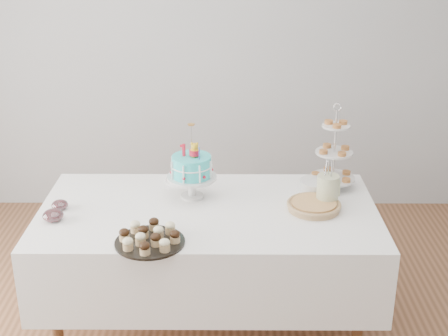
{
  "coord_description": "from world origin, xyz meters",
  "views": [
    {
      "loc": [
        0.11,
        -2.89,
        2.32
      ],
      "look_at": [
        0.09,
        0.3,
        1.02
      ],
      "focal_mm": 50.0,
      "sensor_mm": 36.0,
      "label": 1
    }
  ],
  "objects_px": {
    "table": "(209,244)",
    "tiered_stand": "(334,153)",
    "pie": "(314,205)",
    "pastry_plate": "(183,179)",
    "birthday_cake": "(192,179)",
    "cupcake_tray": "(150,236)",
    "jam_bowl_b": "(60,205)",
    "plate_stack": "(316,186)",
    "jam_bowl_a": "(53,215)",
    "utensil_pitcher": "(328,189)"
  },
  "relations": [
    {
      "from": "birthday_cake",
      "to": "cupcake_tray",
      "type": "relative_size",
      "value": 1.24
    },
    {
      "from": "jam_bowl_b",
      "to": "plate_stack",
      "type": "bearing_deg",
      "value": 9.16
    },
    {
      "from": "table",
      "to": "tiered_stand",
      "type": "xyz_separation_m",
      "value": [
        0.75,
        0.32,
        0.45
      ]
    },
    {
      "from": "tiered_stand",
      "to": "jam_bowl_a",
      "type": "relative_size",
      "value": 4.67
    },
    {
      "from": "tiered_stand",
      "to": "table",
      "type": "bearing_deg",
      "value": -157.06
    },
    {
      "from": "tiered_stand",
      "to": "pastry_plate",
      "type": "bearing_deg",
      "value": 174.9
    },
    {
      "from": "jam_bowl_a",
      "to": "jam_bowl_b",
      "type": "distance_m",
      "value": 0.14
    },
    {
      "from": "tiered_stand",
      "to": "plate_stack",
      "type": "height_order",
      "value": "tiered_stand"
    },
    {
      "from": "cupcake_tray",
      "to": "tiered_stand",
      "type": "xyz_separation_m",
      "value": [
        1.04,
        0.72,
        0.18
      ]
    },
    {
      "from": "birthday_cake",
      "to": "jam_bowl_a",
      "type": "xyz_separation_m",
      "value": [
        -0.74,
        -0.31,
        -0.09
      ]
    },
    {
      "from": "birthday_cake",
      "to": "jam_bowl_b",
      "type": "bearing_deg",
      "value": -148.37
    },
    {
      "from": "cupcake_tray",
      "to": "pastry_plate",
      "type": "distance_m",
      "value": 0.81
    },
    {
      "from": "birthday_cake",
      "to": "plate_stack",
      "type": "xyz_separation_m",
      "value": [
        0.74,
        0.08,
        -0.08
      ]
    },
    {
      "from": "table",
      "to": "pastry_plate",
      "type": "xyz_separation_m",
      "value": [
        -0.17,
        0.4,
        0.24
      ]
    },
    {
      "from": "table",
      "to": "plate_stack",
      "type": "distance_m",
      "value": 0.73
    },
    {
      "from": "table",
      "to": "jam_bowl_b",
      "type": "bearing_deg",
      "value": -179.51
    },
    {
      "from": "jam_bowl_a",
      "to": "jam_bowl_b",
      "type": "bearing_deg",
      "value": 90.0
    },
    {
      "from": "jam_bowl_b",
      "to": "jam_bowl_a",
      "type": "bearing_deg",
      "value": -90.0
    },
    {
      "from": "jam_bowl_b",
      "to": "pie",
      "type": "bearing_deg",
      "value": -0.03
    },
    {
      "from": "pie",
      "to": "jam_bowl_b",
      "type": "bearing_deg",
      "value": 179.97
    },
    {
      "from": "cupcake_tray",
      "to": "pastry_plate",
      "type": "relative_size",
      "value": 1.62
    },
    {
      "from": "birthday_cake",
      "to": "cupcake_tray",
      "type": "bearing_deg",
      "value": -89.28
    },
    {
      "from": "cupcake_tray",
      "to": "pastry_plate",
      "type": "height_order",
      "value": "cupcake_tray"
    },
    {
      "from": "birthday_cake",
      "to": "plate_stack",
      "type": "distance_m",
      "value": 0.75
    },
    {
      "from": "table",
      "to": "pie",
      "type": "xyz_separation_m",
      "value": [
        0.6,
        -0.01,
        0.25
      ]
    },
    {
      "from": "table",
      "to": "cupcake_tray",
      "type": "height_order",
      "value": "cupcake_tray"
    },
    {
      "from": "pie",
      "to": "utensil_pitcher",
      "type": "xyz_separation_m",
      "value": [
        0.08,
        0.06,
        0.07
      ]
    },
    {
      "from": "plate_stack",
      "to": "jam_bowl_a",
      "type": "relative_size",
      "value": 1.73
    },
    {
      "from": "pie",
      "to": "pastry_plate",
      "type": "xyz_separation_m",
      "value": [
        -0.77,
        0.41,
        -0.01
      ]
    },
    {
      "from": "birthday_cake",
      "to": "cupcake_tray",
      "type": "xyz_separation_m",
      "value": [
        -0.19,
        -0.56,
        -0.08
      ]
    },
    {
      "from": "table",
      "to": "birthday_cake",
      "type": "xyz_separation_m",
      "value": [
        -0.1,
        0.16,
        0.35
      ]
    },
    {
      "from": "cupcake_tray",
      "to": "jam_bowl_a",
      "type": "relative_size",
      "value": 3.15
    },
    {
      "from": "pie",
      "to": "pastry_plate",
      "type": "distance_m",
      "value": 0.87
    },
    {
      "from": "tiered_stand",
      "to": "plate_stack",
      "type": "bearing_deg",
      "value": -141.83
    },
    {
      "from": "birthday_cake",
      "to": "pastry_plate",
      "type": "height_order",
      "value": "birthday_cake"
    },
    {
      "from": "pie",
      "to": "utensil_pitcher",
      "type": "height_order",
      "value": "utensil_pitcher"
    },
    {
      "from": "jam_bowl_a",
      "to": "jam_bowl_b",
      "type": "height_order",
      "value": "jam_bowl_a"
    },
    {
      "from": "jam_bowl_b",
      "to": "utensil_pitcher",
      "type": "height_order",
      "value": "utensil_pitcher"
    },
    {
      "from": "jam_bowl_a",
      "to": "table",
      "type": "bearing_deg",
      "value": 10.22
    },
    {
      "from": "jam_bowl_a",
      "to": "pastry_plate",
      "type": "bearing_deg",
      "value": 39.43
    },
    {
      "from": "cupcake_tray",
      "to": "utensil_pitcher",
      "type": "height_order",
      "value": "utensil_pitcher"
    },
    {
      "from": "birthday_cake",
      "to": "pastry_plate",
      "type": "relative_size",
      "value": 2.01
    },
    {
      "from": "cupcake_tray",
      "to": "pastry_plate",
      "type": "xyz_separation_m",
      "value": [
        0.12,
        0.8,
        -0.03
      ]
    },
    {
      "from": "jam_bowl_a",
      "to": "utensil_pitcher",
      "type": "bearing_deg",
      "value": 7.66
    },
    {
      "from": "table",
      "to": "birthday_cake",
      "type": "distance_m",
      "value": 0.39
    },
    {
      "from": "table",
      "to": "birthday_cake",
      "type": "height_order",
      "value": "birthday_cake"
    },
    {
      "from": "cupcake_tray",
      "to": "jam_bowl_a",
      "type": "height_order",
      "value": "cupcake_tray"
    },
    {
      "from": "plate_stack",
      "to": "jam_bowl_b",
      "type": "relative_size",
      "value": 2.11
    },
    {
      "from": "jam_bowl_b",
      "to": "utensil_pitcher",
      "type": "distance_m",
      "value": 1.52
    },
    {
      "from": "table",
      "to": "cupcake_tray",
      "type": "relative_size",
      "value": 5.35
    }
  ]
}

